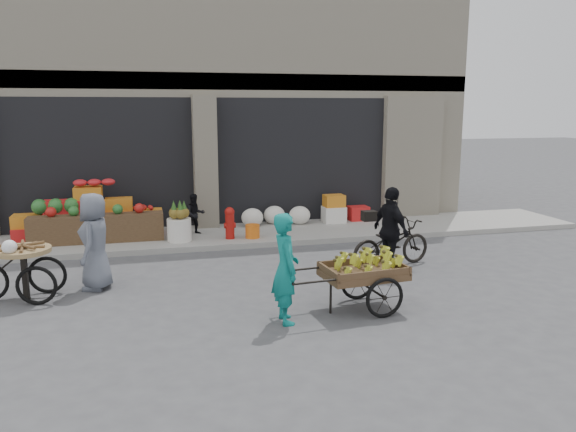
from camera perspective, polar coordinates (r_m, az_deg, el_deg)
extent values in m
plane|color=#424244|center=(9.15, -4.72, -8.11)|extent=(80.00, 80.00, 0.00)
cube|color=gray|center=(13.04, -7.78, -2.09)|extent=(18.00, 2.20, 0.12)
cube|color=beige|center=(16.80, -9.78, 12.58)|extent=(14.00, 6.00, 7.00)
cube|color=gray|center=(13.97, -8.79, 13.37)|extent=(14.00, 0.30, 0.40)
cube|color=black|center=(14.63, -18.55, 5.25)|extent=(4.40, 1.60, 3.10)
cube|color=black|center=(15.10, 0.61, 5.98)|extent=(4.40, 1.60, 3.10)
cube|color=beige|center=(13.82, -8.47, 5.39)|extent=(0.55, 0.80, 3.22)
cube|color=brown|center=(12.79, -18.83, -1.20)|extent=(2.80, 0.45, 0.60)
sphere|color=#1E5923|center=(13.27, -21.80, 0.97)|extent=(0.34, 0.34, 0.34)
cylinder|color=silver|center=(12.43, -10.98, -1.38)|extent=(0.52, 0.52, 0.50)
cylinder|color=#A5140F|center=(12.48, -5.93, -1.04)|extent=(0.20, 0.20, 0.56)
sphere|color=#A5140F|center=(12.42, -5.96, 0.40)|extent=(0.22, 0.22, 0.22)
cylinder|color=orange|center=(12.54, -3.63, -1.55)|extent=(0.32, 0.32, 0.30)
ellipsoid|color=silver|center=(13.84, -1.21, -0.04)|extent=(1.70, 0.60, 0.44)
imported|color=black|center=(13.00, -9.43, 0.18)|extent=(0.51, 0.43, 0.93)
cube|color=brown|center=(8.46, 7.66, -5.87)|extent=(1.26, 0.88, 0.11)
torus|color=black|center=(8.25, 9.79, -8.20)|extent=(0.60, 0.11, 0.60)
torus|color=black|center=(8.95, 7.13, -6.56)|extent=(0.60, 0.11, 0.60)
cylinder|color=black|center=(8.34, 4.35, -8.23)|extent=(0.04, 0.04, 0.49)
imported|color=#0F736D|center=(7.84, -0.26, -5.33)|extent=(0.38, 0.58, 1.57)
cylinder|color=#9E7F51|center=(9.66, -25.35, -3.18)|extent=(0.94, 0.94, 0.07)
cube|color=black|center=(9.76, -25.16, -5.46)|extent=(0.09, 0.09, 0.80)
torus|color=black|center=(9.45, -24.18, -6.47)|extent=(0.62, 0.14, 0.62)
torus|color=black|center=(9.96, -23.25, -5.52)|extent=(0.62, 0.14, 0.62)
imported|color=slate|center=(9.81, -19.02, -2.46)|extent=(0.67, 0.88, 1.62)
imported|color=black|center=(10.84, 10.43, -2.73)|extent=(1.80, 0.94, 0.90)
imported|color=black|center=(10.33, 10.41, -1.45)|extent=(0.57, 0.99, 1.59)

